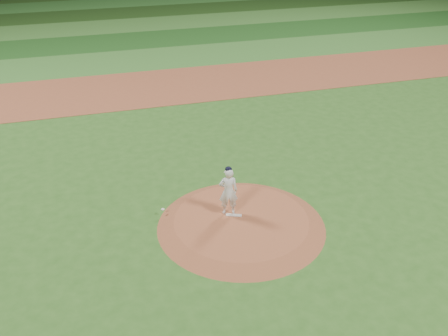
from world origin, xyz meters
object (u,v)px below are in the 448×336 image
(pitchers_mound, at_px, (241,222))
(pitching_rubber, at_px, (234,215))
(rosin_bag, at_px, (163,209))
(pitcher_on_mound, at_px, (228,191))

(pitchers_mound, relative_size, pitching_rubber, 10.56)
(rosin_bag, height_order, pitcher_on_mound, pitcher_on_mound)
(pitching_rubber, relative_size, rosin_bag, 4.17)
(pitcher_on_mound, bearing_deg, pitching_rubber, -54.03)
(pitching_rubber, relative_size, pitcher_on_mound, 0.30)
(pitching_rubber, bearing_deg, pitchers_mound, -36.64)
(pitching_rubber, height_order, rosin_bag, rosin_bag)
(pitcher_on_mound, bearing_deg, rosin_bag, 159.20)
(pitcher_on_mound, bearing_deg, pitchers_mound, -56.97)
(pitching_rubber, bearing_deg, rosin_bag, 178.58)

